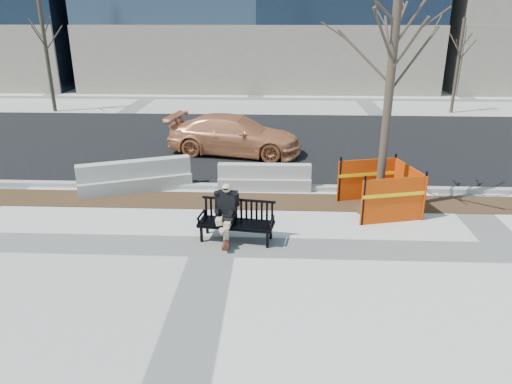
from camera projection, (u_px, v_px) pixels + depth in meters
ground at (214, 246)px, 10.07m from camera, size 120.00×120.00×0.00m
mulch_strip at (227, 201)px, 12.49m from camera, size 40.00×1.20×0.02m
asphalt_street at (243, 141)px, 18.29m from camera, size 60.00×10.40×0.01m
curb at (230, 187)px, 13.36m from camera, size 60.00×0.25×0.12m
bench at (237, 240)px, 10.35m from camera, size 1.73×0.84×0.89m
seated_man at (227, 238)px, 10.43m from camera, size 0.66×0.95×1.24m
tree_fence at (378, 210)px, 11.92m from camera, size 2.94×2.94×6.06m
sedan at (235, 154)px, 16.72m from camera, size 4.91×2.74×1.34m
jersey_barrier_left at (137, 190)px, 13.24m from camera, size 3.06×1.70×0.87m
jersey_barrier_right at (264, 189)px, 13.35m from camera, size 2.59×0.54×0.74m
far_tree_left at (55, 111)px, 23.97m from camera, size 2.61×2.61×5.68m
far_tree_right at (451, 112)px, 23.65m from camera, size 2.19×2.19×4.82m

